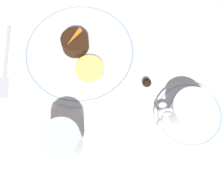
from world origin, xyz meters
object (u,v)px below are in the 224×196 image
(coffee_cup, at_px, (191,111))
(fork, at_px, (5,69))
(dinner_plate, at_px, (80,52))
(dessert_cake, at_px, (73,43))
(wine_glass, at_px, (63,141))

(coffee_cup, height_order, fork, coffee_cup)
(fork, bearing_deg, dinner_plate, -169.87)
(fork, relative_size, dessert_cake, 3.06)
(dinner_plate, xyz_separation_m, wine_glass, (0.03, 0.23, 0.07))
(fork, distance_m, dessert_cake, 0.17)
(wine_glass, bearing_deg, coffee_cup, -167.21)
(dinner_plate, bearing_deg, wine_glass, 82.97)
(coffee_cup, bearing_deg, fork, -18.37)
(dinner_plate, relative_size, dessert_cake, 4.35)
(coffee_cup, distance_m, dessert_cake, 0.31)
(fork, height_order, dessert_cake, dessert_cake)
(coffee_cup, bearing_deg, wine_glass, 12.79)
(dinner_plate, relative_size, fork, 1.42)
(dinner_plate, relative_size, coffee_cup, 2.41)
(coffee_cup, xyz_separation_m, dessert_cake, (0.25, -0.18, -0.01))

